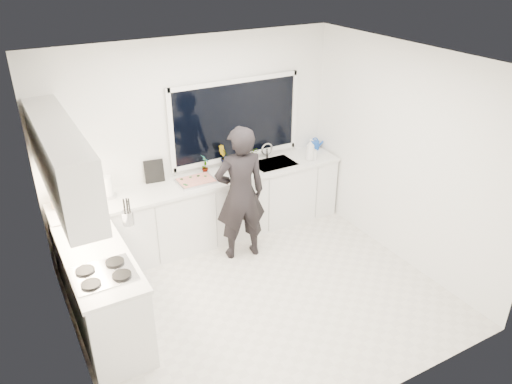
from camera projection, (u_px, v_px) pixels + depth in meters
floor at (260, 297)px, 5.81m from camera, size 4.00×3.50×0.02m
wall_back at (194, 141)px, 6.57m from camera, size 4.00×0.02×2.70m
wall_left at (60, 245)px, 4.32m from camera, size 0.02×3.50×2.70m
wall_right at (404, 157)px, 6.08m from camera, size 0.02×3.50×2.70m
ceiling at (261, 62)px, 4.58m from camera, size 4.00×3.50×0.02m
window at (236, 120)px, 6.71m from camera, size 1.80×0.02×1.00m
base_cabinets_back at (207, 211)px, 6.74m from camera, size 3.92×0.58×0.88m
base_cabinets_left at (103, 294)px, 5.15m from camera, size 0.58×1.60×0.88m
countertop_back at (206, 181)px, 6.52m from camera, size 3.94×0.62×0.04m
countertop_left at (97, 257)px, 4.94m from camera, size 0.62×1.60×0.04m
upper_cabinets at (61, 160)px, 4.73m from camera, size 0.34×2.10×0.70m
sink at (274, 166)px, 7.00m from camera, size 0.58×0.42×0.14m
faucet at (267, 151)px, 7.08m from camera, size 0.03×0.03×0.22m
stovetop at (103, 274)px, 4.65m from camera, size 0.56×0.48×0.03m
person at (240, 194)px, 6.20m from camera, size 0.71×0.53×1.78m
pizza_tray at (196, 181)px, 6.43m from camera, size 0.48×0.36×0.03m
pizza at (196, 180)px, 6.42m from camera, size 0.44×0.31×0.01m
watering_can at (315, 145)px, 7.42m from camera, size 0.17×0.17×0.13m
paper_towel_roll at (108, 188)px, 6.00m from camera, size 0.13×0.13×0.26m
knife_block at (56, 199)px, 5.78m from camera, size 0.13×0.10×0.22m
utensil_crock at (128, 218)px, 5.45m from camera, size 0.14×0.14×0.16m
picture_frame_large at (92, 185)px, 6.03m from camera, size 0.22×0.07×0.28m
picture_frame_small at (154, 171)px, 6.37m from camera, size 0.25×0.05×0.30m
herb_plants at (235, 157)px, 6.80m from camera, size 0.92×0.29×0.34m
soap_bottles at (311, 150)px, 7.02m from camera, size 0.19×0.13×0.32m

